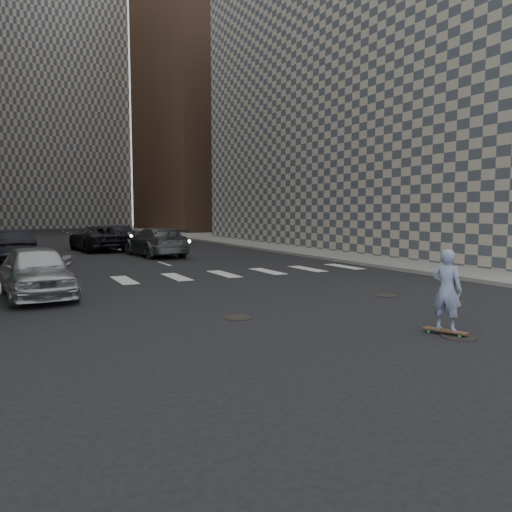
{
  "coord_description": "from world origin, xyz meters",
  "views": [
    {
      "loc": [
        -6.93,
        -9.44,
        2.54
      ],
      "look_at": [
        -0.69,
        2.81,
        1.3
      ],
      "focal_mm": 35.0,
      "sensor_mm": 36.0,
      "label": 1
    }
  ],
  "objects": [
    {
      "name": "skateboarder",
      "position": [
        1.14,
        -2.21,
        0.93
      ],
      "size": [
        0.6,
        0.91,
        1.77
      ],
      "rotation": [
        0.0,
        0.0,
        0.37
      ],
      "color": "brown",
      "rests_on": "ground"
    },
    {
      "name": "manhole_c",
      "position": [
        3.3,
        2.0,
        0.01
      ],
      "size": [
        0.7,
        0.7,
        0.02
      ],
      "primitive_type": "cylinder",
      "color": "black",
      "rests_on": "ground"
    },
    {
      "name": "building_right",
      "position": [
        18.49,
        18.49,
        10.98
      ],
      "size": [
        15.0,
        33.0,
        22.0
      ],
      "color": "#ADA08E",
      "rests_on": "ground"
    },
    {
      "name": "traffic_car_e",
      "position": [
        1.24,
        31.03,
        0.7
      ],
      "size": [
        1.83,
        4.34,
        1.39
      ],
      "primitive_type": "imported",
      "rotation": [
        0.0,
        0.0,
        3.23
      ],
      "color": "black",
      "rests_on": "ground"
    },
    {
      "name": "sidewalk_right",
      "position": [
        14.5,
        20.0,
        0.07
      ],
      "size": [
        13.0,
        80.0,
        0.15
      ],
      "primitive_type": "cube",
      "color": "gray",
      "rests_on": "ground"
    },
    {
      "name": "traffic_car_b",
      "position": [
        0.8,
        18.25,
        0.81
      ],
      "size": [
        2.74,
        5.77,
        1.62
      ],
      "primitive_type": "imported",
      "rotation": [
        0.0,
        0.0,
        3.23
      ],
      "color": "#4F5256",
      "rests_on": "ground"
    },
    {
      "name": "manhole_a",
      "position": [
        1.2,
        -2.5,
        0.01
      ],
      "size": [
        0.7,
        0.7,
        0.02
      ],
      "primitive_type": "cylinder",
      "color": "black",
      "rests_on": "ground"
    },
    {
      "name": "traffic_car_c",
      "position": [
        -1.47,
        23.62,
        0.8
      ],
      "size": [
        3.26,
        6.01,
        1.6
      ],
      "primitive_type": "imported",
      "rotation": [
        0.0,
        0.0,
        3.25
      ],
      "color": "black",
      "rests_on": "ground"
    },
    {
      "name": "tower_center",
      "position": [
        0.0,
        78.0,
        24.0
      ],
      "size": [
        22.0,
        20.0,
        48.0
      ],
      "primitive_type": "cube",
      "color": "#ADA08E",
      "rests_on": "ground"
    },
    {
      "name": "traffic_car_d",
      "position": [
        2.87,
        22.41,
        0.67
      ],
      "size": [
        1.97,
        4.09,
        1.35
      ],
      "primitive_type": "imported",
      "rotation": [
        0.0,
        0.0,
        3.04
      ],
      "color": "#9D9FA3",
      "rests_on": "ground"
    },
    {
      "name": "tower_right",
      "position": [
        20.0,
        55.0,
        18.0
      ],
      "size": [
        18.0,
        24.0,
        36.0
      ],
      "primitive_type": "cube",
      "color": "brown",
      "rests_on": "ground"
    },
    {
      "name": "traffic_car_a",
      "position": [
        -6.5,
        18.97,
        0.79
      ],
      "size": [
        2.11,
        4.93,
        1.58
      ],
      "primitive_type": "imported",
      "rotation": [
        0.0,
        0.0,
        3.23
      ],
      "color": "black",
      "rests_on": "ground"
    },
    {
      "name": "ground",
      "position": [
        0.0,
        0.0,
        0.0
      ],
      "size": [
        160.0,
        160.0,
        0.0
      ],
      "primitive_type": "plane",
      "color": "black",
      "rests_on": "ground"
    },
    {
      "name": "silver_sedan",
      "position": [
        -6.07,
        6.54,
        0.77
      ],
      "size": [
        2.11,
        4.64,
        1.54
      ],
      "primitive_type": "imported",
      "rotation": [
        0.0,
        0.0,
        0.06
      ],
      "color": "#ACADB3",
      "rests_on": "ground"
    },
    {
      "name": "manhole_b",
      "position": [
        -2.0,
        1.2,
        0.01
      ],
      "size": [
        0.7,
        0.7,
        0.02
      ],
      "primitive_type": "cylinder",
      "color": "black",
      "rests_on": "ground"
    }
  ]
}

